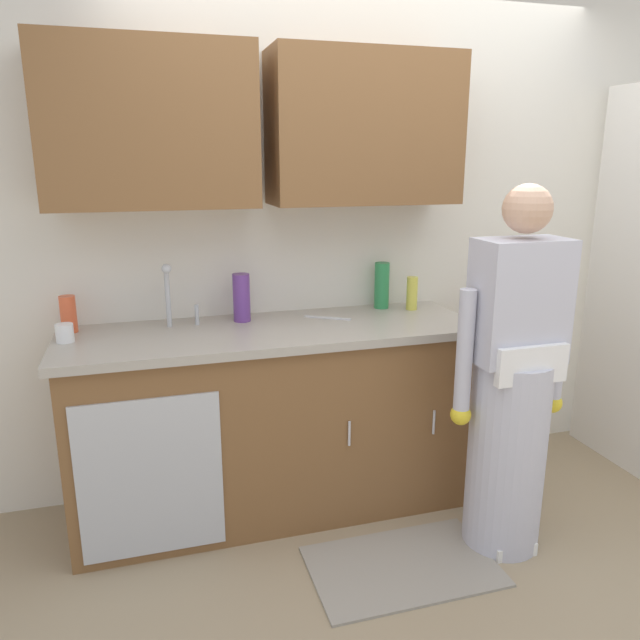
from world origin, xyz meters
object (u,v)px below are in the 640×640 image
at_px(sink, 180,337).
at_px(knife_on_counter, 328,318).
at_px(bottle_dish_liquid, 382,285).
at_px(bottle_water_short, 412,293).
at_px(bottle_water_tall, 242,298).
at_px(bottle_soap, 68,314).
at_px(person_at_sink, 511,401).
at_px(cup_by_sink, 65,333).

height_order(sink, knife_on_counter, sink).
distance_m(bottle_dish_liquid, bottle_water_short, 0.16).
xyz_separation_m(bottle_water_tall, bottle_soap, (-0.79, 0.03, -0.03)).
xyz_separation_m(person_at_sink, bottle_water_tall, (-1.04, 0.76, 0.37)).
height_order(person_at_sink, bottle_soap, person_at_sink).
xyz_separation_m(sink, cup_by_sink, (-0.49, 0.02, 0.05)).
height_order(person_at_sink, bottle_water_short, person_at_sink).
distance_m(person_at_sink, bottle_soap, 2.03).
height_order(bottle_water_tall, cup_by_sink, bottle_water_tall).
relative_size(person_at_sink, bottle_water_short, 9.28).
relative_size(sink, person_at_sink, 0.31).
bearing_deg(bottle_soap, bottle_water_tall, -1.97).
bearing_deg(bottle_soap, cup_by_sink, -91.54).
relative_size(bottle_dish_liquid, bottle_water_short, 1.40).
distance_m(bottle_dish_liquid, cup_by_sink, 1.57).
xyz_separation_m(bottle_water_tall, cup_by_sink, (-0.80, -0.13, -0.08)).
relative_size(bottle_water_tall, knife_on_counter, 0.98).
height_order(bottle_dish_liquid, cup_by_sink, bottle_dish_liquid).
distance_m(person_at_sink, cup_by_sink, 1.97).
xyz_separation_m(sink, bottle_water_short, (1.21, 0.13, 0.10)).
distance_m(sink, bottle_dish_liquid, 1.10).
relative_size(sink, bottle_water_tall, 2.13).
distance_m(sink, bottle_water_short, 1.22).
relative_size(person_at_sink, knife_on_counter, 6.75).
distance_m(person_at_sink, bottle_water_tall, 1.34).
bearing_deg(bottle_water_tall, bottle_soap, 178.03).
relative_size(sink, cup_by_sink, 6.20).
bearing_deg(cup_by_sink, bottle_water_short, 3.91).
height_order(person_at_sink, bottle_dish_liquid, person_at_sink).
xyz_separation_m(person_at_sink, knife_on_counter, (-0.62, 0.68, 0.25)).
xyz_separation_m(sink, bottle_soap, (-0.48, 0.18, 0.10)).
bearing_deg(person_at_sink, bottle_dish_liquid, 109.10).
relative_size(bottle_water_tall, cup_by_sink, 2.91).
xyz_separation_m(bottle_water_tall, bottle_water_short, (0.90, -0.02, -0.03)).
bearing_deg(bottle_dish_liquid, bottle_soap, -178.83).
relative_size(person_at_sink, bottle_soap, 9.51).
bearing_deg(sink, person_at_sink, -24.09).
bearing_deg(bottle_dish_liquid, person_at_sink, -70.90).
bearing_deg(knife_on_counter, bottle_soap, 28.20).
bearing_deg(sink, bottle_water_tall, 26.14).
relative_size(sink, bottle_soap, 2.94).
height_order(sink, cup_by_sink, sink).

